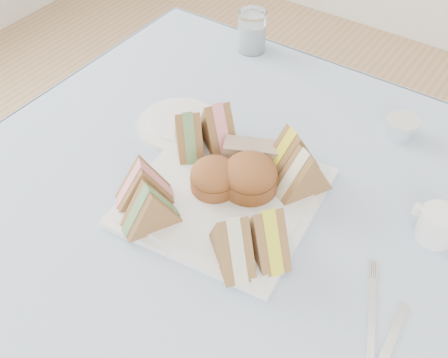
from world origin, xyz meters
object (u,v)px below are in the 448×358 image
Objects in this scene: serving_plate at (224,197)px; creamer_jug at (438,225)px; table at (226,324)px; water_glass at (252,31)px.

creamer_jug is at bearing 14.36° from serving_plate.
table is 0.38m from serving_plate.
serving_plate is 3.24× the size of water_glass.
serving_plate is at bearing -63.14° from water_glass.
serving_plate is 0.35m from creamer_jug.
water_glass reaches higher than creamer_jug.
creamer_jug is at bearing 24.40° from table.
serving_plate is 4.88× the size of creamer_jug.
creamer_jug reaches higher than serving_plate.
creamer_jug is (0.33, 0.13, 0.02)m from serving_plate.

